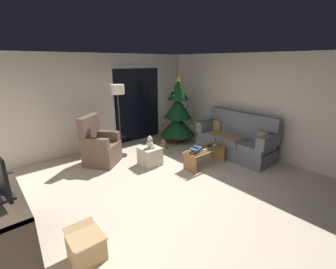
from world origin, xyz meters
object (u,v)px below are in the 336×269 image
cell_phone (196,148)px  couch (236,140)px  christmas_tree (178,114)px  remote_white (214,145)px  media_shelf (7,226)px  remote_black (210,145)px  floor_lamp (118,97)px  coffee_table (205,154)px  remote_silver (206,149)px  book_stack (196,150)px  armchair (100,147)px  cardboard_box_open_near_shelf (87,248)px  ottoman (150,156)px  teddy_bear_cream (150,143)px  teddy_bear_honey_by_tree (163,145)px

cell_phone → couch: bearing=-12.3°
couch → christmas_tree: christmas_tree is taller
remote_white → media_shelf: size_ratio=0.11×
media_shelf → remote_black: bearing=1.7°
couch → floor_lamp: 3.09m
coffee_table → floor_lamp: floor_lamp is taller
remote_silver → book_stack: 0.27m
armchair → cardboard_box_open_near_shelf: bearing=-117.9°
ottoman → christmas_tree: bearing=26.4°
ottoman → teddy_bear_cream: size_ratio=1.54×
remote_silver → teddy_bear_cream: size_ratio=0.55×
media_shelf → cardboard_box_open_near_shelf: media_shelf is taller
remote_white → book_stack: book_stack is taller
couch → christmas_tree: size_ratio=1.03×
media_shelf → couch: bearing=-0.2°
armchair → teddy_bear_cream: (0.85, -0.82, 0.13)m
christmas_tree → remote_silver: bearing=-112.3°
remote_white → cardboard_box_open_near_shelf: size_ratio=0.30×
cardboard_box_open_near_shelf → coffee_table: bearing=15.3°
christmas_tree → armchair: 2.47m
teddy_bear_honey_by_tree → cardboard_box_open_near_shelf: size_ratio=0.56×
remote_black → christmas_tree: 1.69m
couch → book_stack: (-1.36, 0.10, 0.05)m
cell_phone → ottoman: cell_phone is taller
remote_silver → cell_phone: cell_phone is taller
couch → teddy_bear_honey_by_tree: size_ratio=6.81×
coffee_table → christmas_tree: 1.86m
remote_black → remote_white: same height
cardboard_box_open_near_shelf → armchair: bearing=62.1°
couch → coffee_table: (-1.05, 0.08, -0.13)m
floor_lamp → ottoman: 1.59m
ottoman → teddy_bear_cream: (0.01, -0.01, 0.33)m
book_stack → floor_lamp: (-0.89, 1.71, 1.05)m
ottoman → coffee_table: bearing=-42.3°
couch → teddy_bear_cream: size_ratio=6.81×
armchair → christmas_tree: bearing=-0.6°
armchair → ottoman: armchair is taller
couch → media_shelf: couch is taller
media_shelf → ottoman: 3.00m
remote_white → remote_black: bearing=-125.2°
remote_black → ottoman: bearing=-129.8°
coffee_table → cardboard_box_open_near_shelf: 3.24m
cell_phone → floor_lamp: floor_lamp is taller
teddy_bear_honey_by_tree → couch: bearing=-53.5°
book_stack → media_shelf: 3.49m
media_shelf → teddy_bear_cream: 3.01m
remote_silver → floor_lamp: bearing=-149.8°
remote_silver → cardboard_box_open_near_shelf: size_ratio=0.30×
ottoman → cardboard_box_open_near_shelf: (-2.18, -1.71, -0.03)m
remote_black → teddy_bear_honey_by_tree: (-0.30, 1.38, -0.29)m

